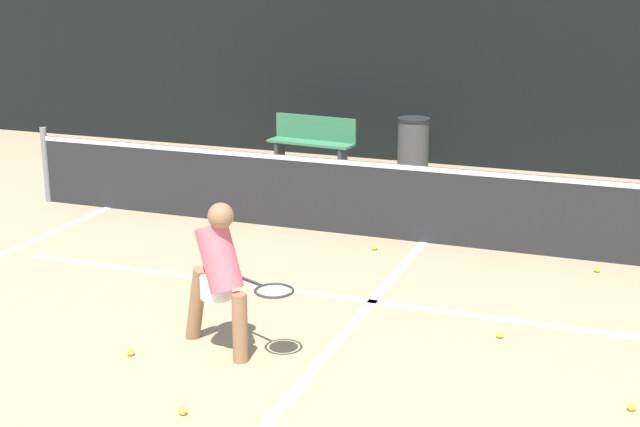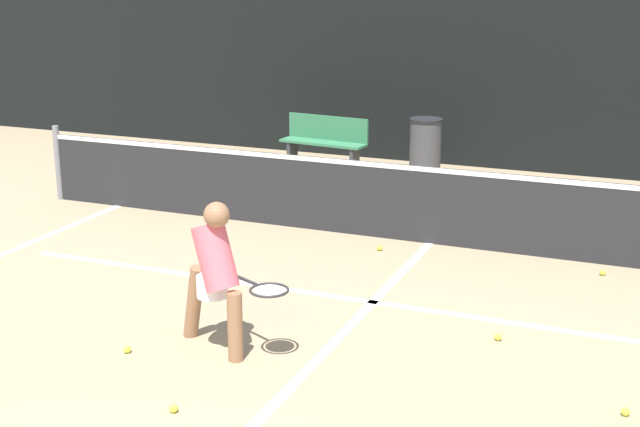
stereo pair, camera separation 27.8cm
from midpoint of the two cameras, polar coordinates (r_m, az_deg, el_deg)
court_service_line at (r=9.04m, az=4.28°, el=-5.67°), size 8.25×0.10×0.01m
court_center_mark at (r=8.33m, az=2.53°, el=-7.56°), size 0.10×5.81×0.01m
net at (r=10.80m, az=7.85°, el=0.67°), size 11.09×0.09×1.07m
fence_back at (r=14.81m, az=12.41°, el=8.68°), size 24.00×0.06×3.12m
player_practicing at (r=7.71m, az=-5.64°, el=-3.68°), size 1.22×0.50×1.37m
tennis_ball_scattered_2 at (r=10.60m, az=4.58°, el=-2.22°), size 0.07×0.07×0.07m
tennis_ball_scattered_3 at (r=8.32m, az=12.28°, el=-7.74°), size 0.07×0.07×0.07m
tennis_ball_scattered_4 at (r=7.00m, az=-8.21°, el=-12.26°), size 0.07×0.07×0.07m
tennis_ball_scattered_5 at (r=8.04m, az=-11.26°, el=-8.53°), size 0.07×0.07×0.07m
tennis_ball_scattered_8 at (r=10.27m, az=18.38°, el=-3.61°), size 0.07×0.07×0.07m
tennis_ball_scattered_9 at (r=7.31m, az=20.02°, el=-11.84°), size 0.07×0.07×0.07m
courtside_bench at (r=14.68m, az=0.86°, el=4.67°), size 1.50×0.54×0.86m
trash_bin at (r=14.32m, az=7.31°, el=4.25°), size 0.52×0.52×0.92m
parked_car at (r=18.78m, az=6.90°, el=7.36°), size 1.66×4.32×1.35m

